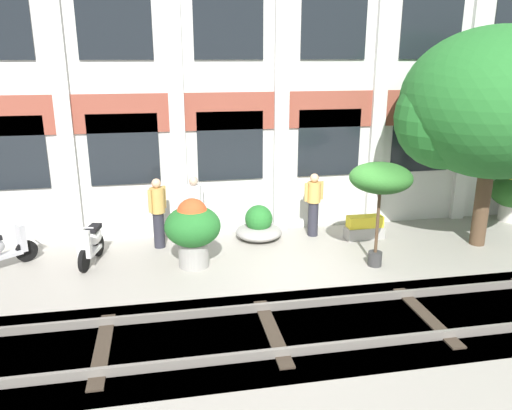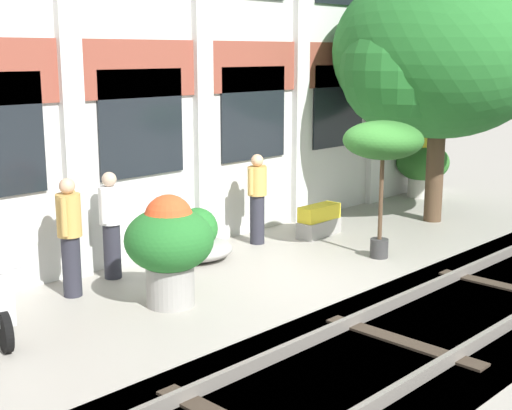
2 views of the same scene
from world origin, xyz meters
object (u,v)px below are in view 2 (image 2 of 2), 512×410
object	(u,v)px
broadleaf_tree	(441,57)
resident_by_doorway	(70,233)
potted_plant_square_trough	(319,221)
potted_plant_low_pan	(383,143)
potted_plant_ribbed_drum	(423,162)
resident_watching_tracks	(257,196)
potted_plant_wide_bowl	(198,240)
resident_near_plants	(111,222)
potted_plant_fluted_column	(169,242)

from	to	relation	value
broadleaf_tree	resident_by_doorway	bearing A→B (deg)	170.68
broadleaf_tree	potted_plant_square_trough	xyz separation A→B (m)	(-2.54, 0.90, -2.99)
potted_plant_low_pan	potted_plant_ribbed_drum	xyz separation A→B (m)	(4.99, 2.23, -1.10)
broadleaf_tree	potted_plant_square_trough	world-z (taller)	broadleaf_tree
potted_plant_square_trough	potted_plant_ribbed_drum	world-z (taller)	potted_plant_ribbed_drum
broadleaf_tree	resident_watching_tracks	bearing A→B (deg)	160.32
potted_plant_square_trough	potted_plant_wide_bowl	bearing A→B (deg)	169.91
resident_by_doorway	resident_near_plants	size ratio (longest dim) A/B	1.03
broadleaf_tree	resident_near_plants	distance (m)	7.28
broadleaf_tree	resident_watching_tracks	distance (m)	4.64
broadleaf_tree	resident_near_plants	world-z (taller)	broadleaf_tree
broadleaf_tree	potted_plant_wide_bowl	world-z (taller)	broadleaf_tree
potted_plant_wide_bowl	resident_watching_tracks	distance (m)	1.50
potted_plant_wide_bowl	resident_by_doorway	bearing A→B (deg)	-177.21
resident_watching_tracks	resident_near_plants	distance (m)	2.96
potted_plant_low_pan	potted_plant_square_trough	bearing A→B (deg)	75.19
broadleaf_tree	resident_by_doorway	size ratio (longest dim) A/B	3.01
potted_plant_wide_bowl	potted_plant_ribbed_drum	distance (m)	7.17
resident_near_plants	potted_plant_low_pan	bearing A→B (deg)	28.77
potted_plant_wide_bowl	potted_plant_fluted_column	bearing A→B (deg)	-140.85
potted_plant_ribbed_drum	resident_near_plants	size ratio (longest dim) A/B	0.90
potted_plant_wide_bowl	resident_near_plants	distance (m)	1.67
potted_plant_low_pan	potted_plant_fluted_column	bearing A→B (deg)	169.52
potted_plant_fluted_column	resident_by_doorway	xyz separation A→B (m)	(-0.73, 1.27, 0.03)
potted_plant_fluted_column	resident_near_plants	bearing A→B (deg)	84.76
resident_watching_tracks	resident_near_plants	world-z (taller)	resident_near_plants
resident_watching_tracks	resident_by_doorway	bearing A→B (deg)	-102.63
potted_plant_fluted_column	potted_plant_ribbed_drum	bearing A→B (deg)	9.72
resident_near_plants	potted_plant_ribbed_drum	bearing A→B (deg)	59.84
potted_plant_low_pan	resident_by_doorway	xyz separation A→B (m)	(-4.60, 1.99, -1.01)
broadleaf_tree	potted_plant_ribbed_drum	distance (m)	3.51
potted_plant_ribbed_drum	resident_watching_tracks	world-z (taller)	resident_watching_tracks
potted_plant_fluted_column	potted_plant_ribbed_drum	world-z (taller)	potted_plant_fluted_column
potted_plant_wide_bowl	potted_plant_low_pan	size ratio (longest dim) A/B	0.50
potted_plant_low_pan	resident_watching_tracks	world-z (taller)	potted_plant_low_pan
potted_plant_fluted_column	resident_by_doorway	bearing A→B (deg)	119.74
potted_plant_fluted_column	resident_near_plants	distance (m)	1.56
broadleaf_tree	resident_watching_tracks	world-z (taller)	broadleaf_tree
potted_plant_fluted_column	potted_plant_ribbed_drum	size ratio (longest dim) A/B	1.04
potted_plant_wide_bowl	resident_near_plants	size ratio (longest dim) A/B	0.71
potted_plant_fluted_column	resident_near_plants	xyz separation A→B (m)	(0.14, 1.55, -0.00)
potted_plant_ribbed_drum	potted_plant_low_pan	bearing A→B (deg)	-155.89
potted_plant_fluted_column	potted_plant_square_trough	bearing A→B (deg)	12.16
broadleaf_tree	resident_by_doorway	xyz separation A→B (m)	(-7.57, 1.24, -2.36)
potted_plant_fluted_column	potted_plant_square_trough	size ratio (longest dim) A/B	1.52
potted_plant_ribbed_drum	resident_watching_tracks	size ratio (longest dim) A/B	0.90
resident_by_doorway	resident_near_plants	world-z (taller)	resident_by_doorway
potted_plant_low_pan	resident_near_plants	bearing A→B (deg)	148.72
potted_plant_low_pan	resident_near_plants	distance (m)	4.49
potted_plant_fluted_column	potted_plant_low_pan	distance (m)	4.07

